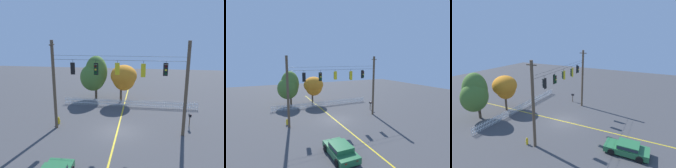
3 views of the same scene
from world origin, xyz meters
TOP-DOWN VIEW (x-y plane):
  - ground at (0.00, 0.00)m, footprint 80.00×80.00m
  - lane_centerline_stripe at (0.00, 0.00)m, footprint 0.16×36.00m
  - signal_support_span at (0.00, -0.00)m, footprint 12.97×1.10m
  - traffic_signal_eastbound_side at (-4.32, -0.01)m, footprint 0.43×0.38m
  - traffic_signal_northbound_primary at (-2.09, 0.01)m, footprint 0.43×0.38m
  - traffic_signal_northbound_secondary at (-0.02, -0.01)m, footprint 0.43×0.38m
  - traffic_signal_westbound_side at (2.37, -0.01)m, footprint 0.43×0.38m
  - traffic_signal_southbound_primary at (4.40, 0.01)m, footprint 0.43×0.38m
  - white_picket_fence at (0.69, 7.57)m, footprint 17.58×0.06m
  - autumn_maple_near_fence at (-4.65, 10.92)m, footprint 3.98×3.42m
  - autumn_maple_mid at (-0.23, 9.87)m, footprint 3.70×3.58m
  - fire_hydrant at (-6.47, 0.94)m, footprint 0.38×0.22m
  - roadside_mailbox at (7.34, 2.10)m, footprint 0.25×0.44m

SIDE VIEW (x-z plane):
  - ground at x=0.00m, z-range 0.00..0.00m
  - lane_centerline_stripe at x=0.00m, z-range 0.00..0.01m
  - fire_hydrant at x=-6.47m, z-range -0.01..0.77m
  - white_picket_fence at x=0.69m, z-range 0.00..1.02m
  - roadside_mailbox at x=7.34m, z-range 0.45..1.88m
  - autumn_maple_mid at x=-0.23m, z-range 0.95..6.22m
  - autumn_maple_near_fence at x=-4.65m, z-range 0.43..6.80m
  - signal_support_span at x=0.00m, z-range 0.07..9.02m
  - traffic_signal_northbound_primary at x=-2.09m, z-range 5.50..6.96m
  - traffic_signal_westbound_side at x=2.37m, z-range 5.48..6.99m
  - traffic_signal_eastbound_side at x=-4.32m, z-range 5.56..6.98m
  - traffic_signal_southbound_primary at x=4.40m, z-range 5.64..7.02m
  - traffic_signal_northbound_secondary at x=-0.02m, z-range 5.67..7.00m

